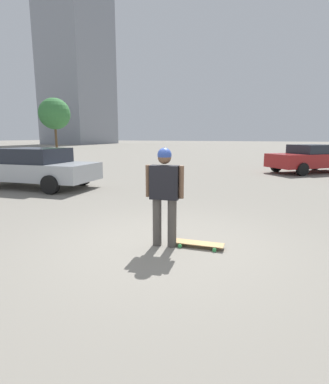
{
  "coord_description": "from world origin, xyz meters",
  "views": [
    {
      "loc": [
        1.82,
        -4.5,
        1.84
      ],
      "look_at": [
        0.0,
        0.0,
        0.93
      ],
      "focal_mm": 28.0,
      "sensor_mm": 36.0,
      "label": 1
    }
  ],
  "objects_px": {
    "skateboard": "(199,243)",
    "car_parked_near": "(34,167)",
    "person": "(164,190)",
    "car_parked_far": "(310,158)"
  },
  "relations": [
    {
      "from": "person",
      "to": "car_parked_far",
      "type": "bearing_deg",
      "value": 69.47
    },
    {
      "from": "person",
      "to": "car_parked_far",
      "type": "distance_m",
      "value": 12.8
    },
    {
      "from": "skateboard",
      "to": "car_parked_far",
      "type": "distance_m",
      "value": 12.55
    },
    {
      "from": "skateboard",
      "to": "car_parked_far",
      "type": "relative_size",
      "value": 0.2
    },
    {
      "from": "person",
      "to": "skateboard",
      "type": "bearing_deg",
      "value": 8.06
    },
    {
      "from": "skateboard",
      "to": "car_parked_near",
      "type": "relative_size",
      "value": 0.18
    },
    {
      "from": "car_parked_near",
      "to": "person",
      "type": "bearing_deg",
      "value": 146.19
    },
    {
      "from": "person",
      "to": "car_parked_near",
      "type": "relative_size",
      "value": 0.35
    },
    {
      "from": "car_parked_far",
      "to": "car_parked_near",
      "type": "bearing_deg",
      "value": -0.16
    },
    {
      "from": "person",
      "to": "car_parked_near",
      "type": "xyz_separation_m",
      "value": [
        -6.6,
        3.72,
        -0.24
      ]
    }
  ]
}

